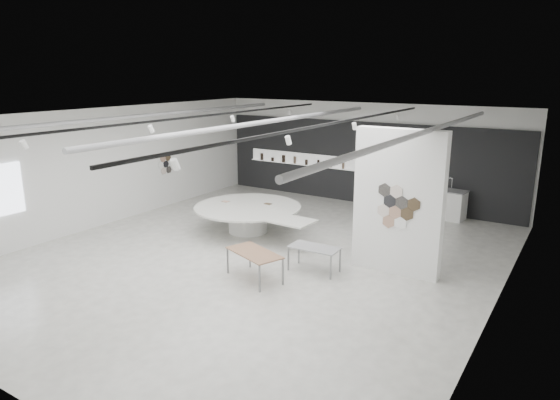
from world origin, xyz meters
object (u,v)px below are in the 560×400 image
Objects in this scene: display_island at (249,215)px; sample_table_wood at (254,254)px; partition_column at (398,203)px; kitchen_counter at (439,203)px; sample_table_stone at (314,249)px.

sample_table_wood is (2.25, -2.90, 0.09)m from display_island.
partition_column reaches higher than kitchen_counter.
partition_column is 2.84× the size of sample_table_stone.
display_island is at bearing 172.81° from partition_column.
kitchen_counter is at bearing 50.47° from display_island.
sample_table_stone is (3.23, -1.69, 0.03)m from display_island.
partition_column is at bearing -79.07° from kitchen_counter.
sample_table_wood is at bearing -99.72° from kitchen_counter.
sample_table_wood is 1.29× the size of sample_table_stone.
sample_table_wood is 0.89× the size of kitchen_counter.
partition_column reaches higher than display_island.
display_island is at bearing -126.18° from kitchen_counter.
sample_table_wood is at bearing -139.91° from partition_column.
kitchen_counter is at bearing 73.67° from sample_table_wood.
display_island reaches higher than sample_table_stone.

